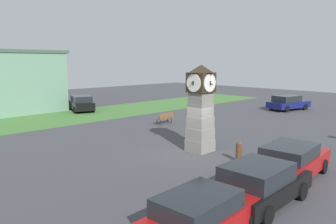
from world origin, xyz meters
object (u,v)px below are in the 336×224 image
at_px(bollard_far_row, 239,151).
at_px(bollard_near_tower, 291,161).
at_px(bollard_mid_row, 263,156).
at_px(car_far_lot, 288,103).
at_px(car_by_building, 291,160).
at_px(bench, 165,117).
at_px(car_navy_sedan, 202,215).
at_px(clock_tower, 201,108).
at_px(car_near_tower, 260,183).
at_px(car_end_of_row, 81,103).

bearing_deg(bollard_far_row, bollard_near_tower, -81.38).
distance_m(bollard_mid_row, bollard_far_row, 1.21).
bearing_deg(car_far_lot, bollard_near_tower, -153.95).
distance_m(car_by_building, bench, 13.38).
distance_m(car_navy_sedan, car_far_lot, 27.05).
bearing_deg(car_by_building, car_navy_sedan, -175.47).
relative_size(car_navy_sedan, car_by_building, 0.92).
height_order(clock_tower, car_navy_sedan, clock_tower).
xyz_separation_m(clock_tower, car_navy_sedan, (-7.02, -5.99, -1.67)).
xyz_separation_m(bollard_near_tower, car_by_building, (-0.74, -0.37, 0.26)).
relative_size(clock_tower, car_far_lot, 0.98).
xyz_separation_m(car_near_tower, car_far_lot, (22.06, 9.58, 0.01)).
bearing_deg(bollard_far_row, car_far_lot, 18.90).
height_order(bollard_mid_row, bench, bollard_mid_row).
xyz_separation_m(clock_tower, car_near_tower, (-3.82, -5.90, -1.64)).
distance_m(car_navy_sedan, car_end_of_row, 25.64).
distance_m(bollard_mid_row, car_near_tower, 4.53).
bearing_deg(bollard_mid_row, car_navy_sedan, -162.84).
height_order(bollard_far_row, car_by_building, car_by_building).
relative_size(car_navy_sedan, car_end_of_row, 0.92).
bearing_deg(bench, car_far_lot, -13.60).
xyz_separation_m(bollard_far_row, car_by_building, (-0.36, -2.88, 0.25)).
height_order(bollard_far_row, car_near_tower, car_near_tower).
xyz_separation_m(bollard_far_row, car_end_of_row, (2.81, 20.32, 0.29)).
bearing_deg(bollard_far_row, car_navy_sedan, -153.90).
bearing_deg(bollard_mid_row, car_far_lot, 22.41).
xyz_separation_m(bollard_mid_row, car_end_of_row, (2.55, 21.49, 0.33)).
bearing_deg(clock_tower, bollard_mid_row, -87.39).
xyz_separation_m(car_far_lot, bench, (-14.12, 3.42, -0.24)).
bearing_deg(bollard_near_tower, car_near_tower, -168.91).
relative_size(bollard_mid_row, bollard_far_row, 0.90).
xyz_separation_m(car_navy_sedan, car_end_of_row, (9.74, 23.71, 0.07)).
bearing_deg(bollard_near_tower, clock_tower, 93.23).
bearing_deg(car_near_tower, bench, 58.61).
distance_m(clock_tower, bollard_far_row, 3.21).
bearing_deg(bench, bollard_far_row, -113.47).
relative_size(bollard_near_tower, car_near_tower, 0.23).
bearing_deg(bollard_far_row, clock_tower, 87.98).
distance_m(bollard_near_tower, bollard_mid_row, 1.33).
bearing_deg(bollard_far_row, car_by_building, -97.20).
distance_m(car_navy_sedan, car_by_building, 6.59).
bearing_deg(clock_tower, car_end_of_row, 81.28).
xyz_separation_m(bollard_far_row, car_near_tower, (-3.72, -3.31, 0.25)).
distance_m(clock_tower, car_end_of_row, 18.00).
bearing_deg(bench, bollard_mid_row, -109.95).
relative_size(bollard_far_row, car_by_building, 0.22).
bearing_deg(car_end_of_row, car_far_lot, -42.13).
xyz_separation_m(clock_tower, car_by_building, (-0.45, -5.47, -1.64)).
height_order(car_far_lot, bench, car_far_lot).
xyz_separation_m(bollard_near_tower, bollard_far_row, (-0.38, 2.50, 0.01)).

